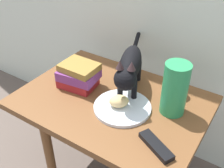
# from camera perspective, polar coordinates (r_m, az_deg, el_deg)

# --- Properties ---
(side_table) EXTENTS (0.80, 0.57, 0.54)m
(side_table) POSITION_cam_1_polar(r_m,az_deg,el_deg) (1.22, -0.00, -5.97)
(side_table) COLOR brown
(side_table) RESTS_ON ground
(plate) EXTENTS (0.24, 0.24, 0.01)m
(plate) POSITION_cam_1_polar(r_m,az_deg,el_deg) (1.12, 2.19, -4.91)
(plate) COLOR silver
(plate) RESTS_ON side_table
(bread_roll) EXTENTS (0.10, 0.10, 0.05)m
(bread_roll) POSITION_cam_1_polar(r_m,az_deg,el_deg) (1.10, 1.48, -3.64)
(bread_roll) COLOR #E0BC7A
(bread_roll) RESTS_ON plate
(cat) EXTENTS (0.22, 0.45, 0.23)m
(cat) POSITION_cam_1_polar(r_m,az_deg,el_deg) (1.14, 3.75, 3.70)
(cat) COLOR black
(cat) RESTS_ON side_table
(book_stack) EXTENTS (0.19, 0.15, 0.12)m
(book_stack) POSITION_cam_1_polar(r_m,az_deg,el_deg) (1.23, -6.97, 1.88)
(book_stack) COLOR maroon
(book_stack) RESTS_ON side_table
(green_vase) EXTENTS (0.10, 0.10, 0.22)m
(green_vase) POSITION_cam_1_polar(r_m,az_deg,el_deg) (1.07, 13.11, -1.03)
(green_vase) COLOR #288C51
(green_vase) RESTS_ON side_table
(candle_jar) EXTENTS (0.07, 0.07, 0.08)m
(candle_jar) POSITION_cam_1_polar(r_m,az_deg,el_deg) (1.21, 13.20, -0.56)
(candle_jar) COLOR silver
(candle_jar) RESTS_ON side_table
(tv_remote) EXTENTS (0.15, 0.11, 0.02)m
(tv_remote) POSITION_cam_1_polar(r_m,az_deg,el_deg) (0.98, 9.26, -12.72)
(tv_remote) COLOR black
(tv_remote) RESTS_ON side_table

